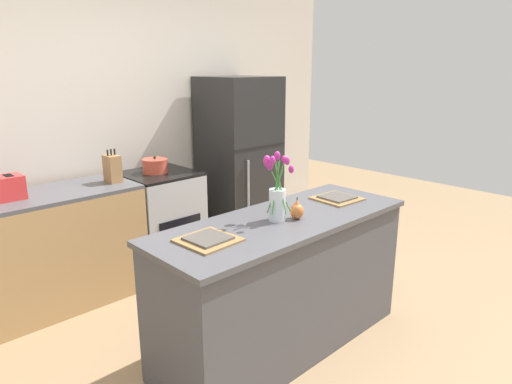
% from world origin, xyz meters
% --- Properties ---
extents(ground_plane, '(10.00, 10.00, 0.00)m').
position_xyz_m(ground_plane, '(0.00, 0.00, 0.00)').
color(ground_plane, '#997A56').
extents(back_wall, '(5.20, 0.08, 2.70)m').
position_xyz_m(back_wall, '(0.00, 2.00, 1.35)').
color(back_wall, silver).
rests_on(back_wall, ground_plane).
extents(kitchen_island, '(1.80, 0.66, 0.90)m').
position_xyz_m(kitchen_island, '(0.00, 0.00, 0.45)').
color(kitchen_island, '#4C4C51').
rests_on(kitchen_island, ground_plane).
extents(back_counter, '(1.68, 0.60, 0.90)m').
position_xyz_m(back_counter, '(-1.06, 1.60, 0.45)').
color(back_counter, tan).
rests_on(back_counter, ground_plane).
extents(stove_range, '(0.60, 0.61, 0.90)m').
position_xyz_m(stove_range, '(0.10, 1.60, 0.45)').
color(stove_range, '#B2B5B7').
rests_on(stove_range, ground_plane).
extents(refrigerator, '(0.68, 0.67, 1.72)m').
position_xyz_m(refrigerator, '(1.05, 1.60, 0.86)').
color(refrigerator, black).
rests_on(refrigerator, ground_plane).
extents(flower_vase, '(0.17, 0.18, 0.42)m').
position_xyz_m(flower_vase, '(-0.06, 0.00, 1.06)').
color(flower_vase, silver).
rests_on(flower_vase, kitchen_island).
extents(pear_figurine, '(0.09, 0.09, 0.14)m').
position_xyz_m(pear_figurine, '(0.05, -0.06, 0.95)').
color(pear_figurine, '#C66B33').
rests_on(pear_figurine, kitchen_island).
extents(plate_setting_left, '(0.31, 0.31, 0.02)m').
position_xyz_m(plate_setting_left, '(-0.58, 0.02, 0.91)').
color(plate_setting_left, olive).
rests_on(plate_setting_left, kitchen_island).
extents(plate_setting_right, '(0.31, 0.31, 0.02)m').
position_xyz_m(plate_setting_right, '(0.58, 0.02, 0.91)').
color(plate_setting_right, olive).
rests_on(plate_setting_right, kitchen_island).
extents(toaster, '(0.28, 0.18, 0.17)m').
position_xyz_m(toaster, '(-1.15, 1.61, 0.99)').
color(toaster, red).
rests_on(toaster, back_counter).
extents(cooking_pot, '(0.23, 0.23, 0.15)m').
position_xyz_m(cooking_pot, '(0.08, 1.62, 0.97)').
color(cooking_pot, '#CC4C38').
rests_on(cooking_pot, stove_range).
extents(knife_block, '(0.10, 0.14, 0.27)m').
position_xyz_m(knife_block, '(-0.35, 1.56, 1.02)').
color(knife_block, '#A37547').
rests_on(knife_block, back_counter).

